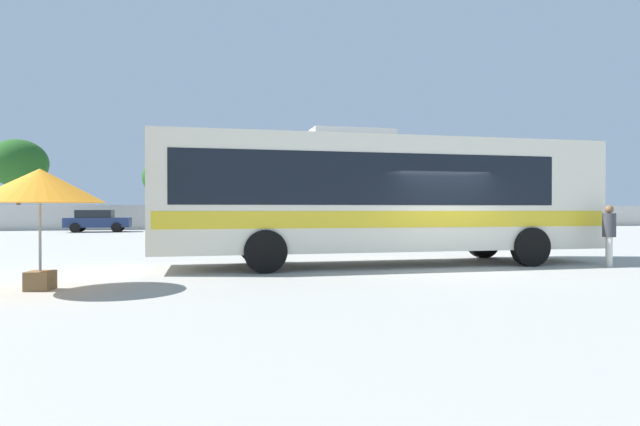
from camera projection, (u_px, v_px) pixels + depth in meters
ground_plane at (344, 243)px, 23.09m from camera, size 300.00×300.00×0.00m
perimeter_wall at (284, 217)px, 41.04m from camera, size 80.00×0.30×1.85m
coach_bus_cream_yellow at (377, 194)px, 14.21m from camera, size 12.22×2.78×3.66m
attendant_by_bus_door at (609, 232)px, 13.69m from camera, size 0.46×0.46×1.64m
vendor_umbrella_near_gate_orange at (40, 188)px, 9.73m from camera, size 2.33×2.33×2.29m
parked_car_leftmost_dark_blue at (97, 220)px, 34.74m from camera, size 4.12×2.05×1.48m
parked_car_second_silver at (190, 220)px, 35.91m from camera, size 4.19×2.26×1.48m
parked_car_third_black at (281, 219)px, 38.12m from camera, size 4.34×2.09×1.51m
utility_pole_near at (244, 180)px, 43.36m from camera, size 1.77×0.57×7.58m
roadside_tree_left at (18, 163)px, 41.03m from camera, size 4.45×4.45×7.09m
roadside_tree_midleft at (167, 178)px, 42.42m from camera, size 3.92×3.92×5.80m
roadside_tree_midright at (298, 178)px, 47.03m from camera, size 5.29×5.29×6.60m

